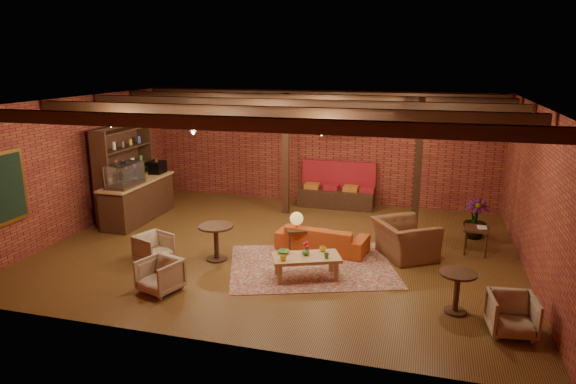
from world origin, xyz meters
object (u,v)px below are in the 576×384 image
(armchair_right, at_px, (405,233))
(side_table_book, at_px, (477,230))
(round_table_left, at_px, (216,237))
(armchair_b, at_px, (160,274))
(armchair_far, at_px, (512,313))
(coffee_table, at_px, (305,258))
(side_table_lamp, at_px, (297,222))
(sofa, at_px, (322,238))
(armchair_a, at_px, (154,246))
(plant_tall, at_px, (479,180))
(round_table_right, at_px, (457,286))

(armchair_right, xyz_separation_m, side_table_book, (1.46, 0.63, 0.00))
(armchair_right, distance_m, side_table_book, 1.59)
(round_table_left, relative_size, armchair_b, 1.12)
(armchair_far, bearing_deg, armchair_b, 174.50)
(side_table_book, bearing_deg, coffee_table, -145.59)
(coffee_table, height_order, side_table_lamp, side_table_lamp)
(sofa, distance_m, armchair_a, 3.55)
(sofa, height_order, side_table_lamp, side_table_lamp)
(plant_tall, bearing_deg, armchair_far, -86.92)
(side_table_book, bearing_deg, armchair_far, -85.32)
(side_table_lamp, height_order, armchair_right, armchair_right)
(armchair_b, relative_size, armchair_far, 0.98)
(side_table_lamp, xyz_separation_m, armchair_a, (-2.69, -1.30, -0.36))
(round_table_left, xyz_separation_m, round_table_right, (4.69, -1.06, -0.03))
(armchair_a, relative_size, round_table_right, 0.91)
(sofa, height_order, plant_tall, plant_tall)
(side_table_lamp, bearing_deg, side_table_book, 14.43)
(side_table_lamp, distance_m, armchair_b, 3.16)
(coffee_table, distance_m, side_table_lamp, 1.38)
(armchair_a, height_order, armchair_right, armchair_right)
(side_table_book, distance_m, round_table_right, 2.94)
(plant_tall, bearing_deg, armchair_a, -152.98)
(round_table_left, bearing_deg, coffee_table, -10.70)
(side_table_book, height_order, plant_tall, plant_tall)
(sofa, height_order, round_table_right, round_table_right)
(coffee_table, xyz_separation_m, round_table_right, (2.71, -0.69, 0.08))
(armchair_right, xyz_separation_m, armchair_far, (1.74, -2.74, -0.19))
(side_table_lamp, bearing_deg, round_table_right, -31.11)
(side_table_lamp, xyz_separation_m, plant_tall, (3.76, 1.99, 0.69))
(round_table_left, xyz_separation_m, armchair_a, (-1.21, -0.42, -0.18))
(armchair_a, distance_m, plant_tall, 7.32)
(armchair_b, bearing_deg, coffee_table, 47.00)
(armchair_far, bearing_deg, side_table_lamp, 142.27)
(round_table_left, distance_m, side_table_book, 5.52)
(sofa, xyz_separation_m, side_table_lamp, (-0.52, -0.24, 0.40))
(coffee_table, distance_m, plant_tall, 4.70)
(coffee_table, relative_size, plant_tall, 0.52)
(round_table_right, xyz_separation_m, armchair_far, (0.79, -0.48, -0.13))
(round_table_left, relative_size, armchair_far, 1.09)
(sofa, relative_size, armchair_a, 3.01)
(plant_tall, bearing_deg, round_table_left, -151.33)
(plant_tall, bearing_deg, side_table_lamp, -152.04)
(plant_tall, bearing_deg, coffee_table, -135.13)
(armchair_a, height_order, armchair_far, armchair_far)
(armchair_a, height_order, plant_tall, plant_tall)
(sofa, distance_m, coffee_table, 1.49)
(plant_tall, bearing_deg, round_table_right, -97.94)
(coffee_table, relative_size, round_table_left, 1.90)
(armchair_far, bearing_deg, side_table_book, 88.07)
(armchair_right, bearing_deg, armchair_far, -179.84)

